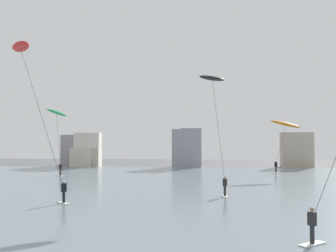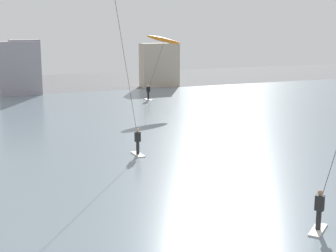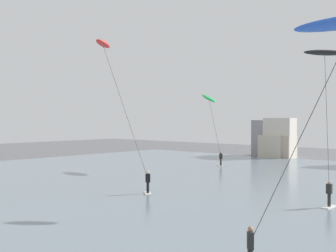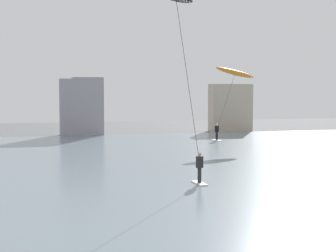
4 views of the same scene
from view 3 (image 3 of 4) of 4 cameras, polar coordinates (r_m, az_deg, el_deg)
water_bay at (r=33.96m, az=20.07°, el=-8.43°), size 84.00×52.00×0.10m
kitesurfer_red at (r=33.25m, az=-7.41°, el=8.00°), size 4.15×4.26×11.11m
kitesurfer_black at (r=31.10m, az=19.05°, el=6.51°), size 2.66×3.13×9.95m
kitesurfer_green at (r=49.40m, az=5.26°, el=2.88°), size 3.66×5.13×8.33m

